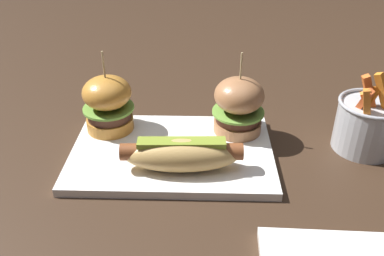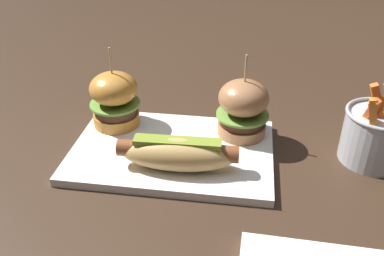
{
  "view_description": "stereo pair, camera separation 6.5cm",
  "coord_description": "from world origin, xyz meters",
  "px_view_note": "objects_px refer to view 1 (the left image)",
  "views": [
    {
      "loc": [
        0.05,
        -0.56,
        0.39
      ],
      "look_at": [
        0.03,
        0.0,
        0.05
      ],
      "focal_mm": 39.01,
      "sensor_mm": 36.0,
      "label": 1
    },
    {
      "loc": [
        0.11,
        -0.55,
        0.39
      ],
      "look_at": [
        0.03,
        0.0,
        0.05
      ],
      "focal_mm": 39.01,
      "sensor_mm": 36.0,
      "label": 2
    }
  ],
  "objects_px": {
    "slider_left": "(108,103)",
    "slider_right": "(239,105)",
    "platter_main": "(172,152)",
    "fries_bucket": "(368,124)",
    "hot_dog": "(182,154)"
  },
  "relations": [
    {
      "from": "platter_main",
      "to": "fries_bucket",
      "type": "height_order",
      "value": "fries_bucket"
    },
    {
      "from": "slider_left",
      "to": "slider_right",
      "type": "distance_m",
      "value": 0.22
    },
    {
      "from": "hot_dog",
      "to": "slider_right",
      "type": "height_order",
      "value": "slider_right"
    },
    {
      "from": "slider_left",
      "to": "fries_bucket",
      "type": "bearing_deg",
      "value": -3.64
    },
    {
      "from": "slider_right",
      "to": "fries_bucket",
      "type": "bearing_deg",
      "value": -7.33
    },
    {
      "from": "slider_right",
      "to": "fries_bucket",
      "type": "height_order",
      "value": "slider_right"
    },
    {
      "from": "slider_left",
      "to": "platter_main",
      "type": "bearing_deg",
      "value": -28.69
    },
    {
      "from": "hot_dog",
      "to": "fries_bucket",
      "type": "bearing_deg",
      "value": 16.03
    },
    {
      "from": "platter_main",
      "to": "slider_left",
      "type": "relative_size",
      "value": 2.28
    },
    {
      "from": "platter_main",
      "to": "slider_right",
      "type": "xyz_separation_m",
      "value": [
        0.11,
        0.06,
        0.06
      ]
    },
    {
      "from": "platter_main",
      "to": "slider_right",
      "type": "relative_size",
      "value": 2.27
    },
    {
      "from": "hot_dog",
      "to": "slider_left",
      "type": "xyz_separation_m",
      "value": [
        -0.13,
        0.11,
        0.02
      ]
    },
    {
      "from": "platter_main",
      "to": "fries_bucket",
      "type": "bearing_deg",
      "value": 6.05
    },
    {
      "from": "hot_dog",
      "to": "fries_bucket",
      "type": "distance_m",
      "value": 0.31
    },
    {
      "from": "slider_right",
      "to": "hot_dog",
      "type": "bearing_deg",
      "value": -128.6
    }
  ]
}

